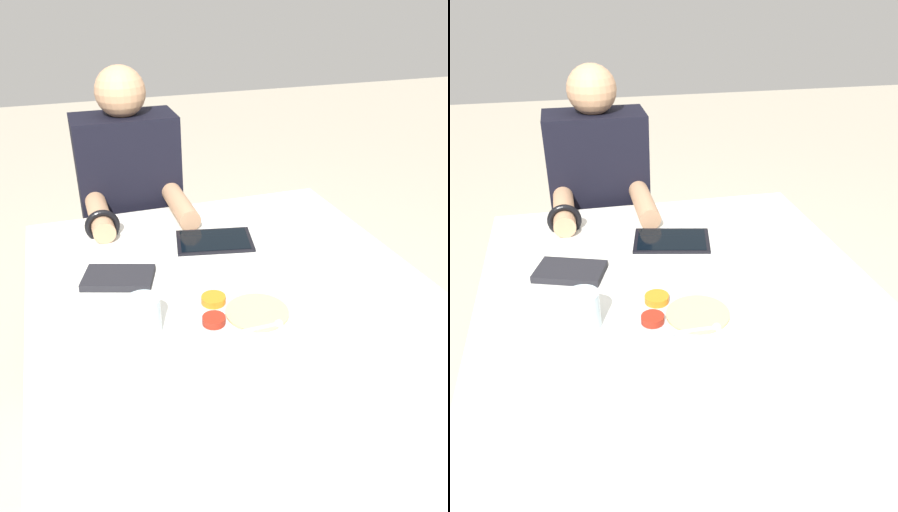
# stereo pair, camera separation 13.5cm
# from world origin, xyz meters

# --- Properties ---
(ground_plane) EXTENTS (12.00, 12.00, 0.00)m
(ground_plane) POSITION_xyz_m (0.00, 0.00, 0.00)
(ground_plane) COLOR #B2A893
(dining_table) EXTENTS (1.04, 1.09, 0.75)m
(dining_table) POSITION_xyz_m (0.00, 0.00, 0.37)
(dining_table) COLOR silver
(dining_table) RESTS_ON ground_plane
(thali_tray) EXTENTS (0.28, 0.28, 0.03)m
(thali_tray) POSITION_xyz_m (-0.03, -0.15, 0.76)
(thali_tray) COLOR #B7BABF
(thali_tray) RESTS_ON dining_table
(red_notebook) EXTENTS (0.21, 0.17, 0.02)m
(red_notebook) POSITION_xyz_m (-0.28, 0.11, 0.76)
(red_notebook) COLOR silver
(red_notebook) RESTS_ON dining_table
(tablet_device) EXTENTS (0.26, 0.20, 0.01)m
(tablet_device) POSITION_xyz_m (0.03, 0.24, 0.75)
(tablet_device) COLOR black
(tablet_device) RESTS_ON dining_table
(person_diner) EXTENTS (0.37, 0.48, 1.21)m
(person_diner) POSITION_xyz_m (-0.15, 0.69, 0.57)
(person_diner) COLOR black
(person_diner) RESTS_ON ground_plane
(drinking_glass) EXTENTS (0.08, 0.08, 0.09)m
(drinking_glass) POSITION_xyz_m (-0.26, -0.13, 0.79)
(drinking_glass) COLOR silver
(drinking_glass) RESTS_ON dining_table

